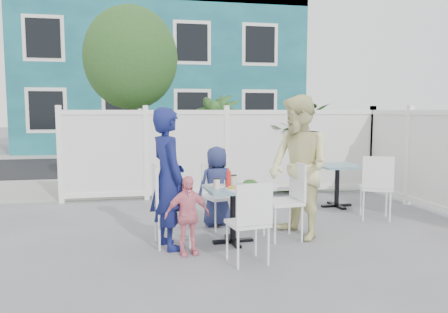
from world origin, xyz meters
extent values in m
plane|color=slate|center=(0.00, 0.00, 0.00)|extent=(80.00, 80.00, 0.00)
cube|color=gray|center=(0.00, 3.80, 0.01)|extent=(24.00, 2.60, 0.01)
cube|color=black|center=(0.00, 7.50, 0.00)|extent=(24.00, 5.00, 0.01)
cube|color=gray|center=(0.00, 10.60, 0.01)|extent=(24.00, 1.60, 0.01)
cube|color=#164C5C|center=(-0.50, 14.00, 3.00)|extent=(11.00, 6.00, 6.00)
cube|color=black|center=(-3.00, 11.02, 1.60)|extent=(1.20, 0.04, 1.40)
cube|color=black|center=(1.00, 11.02, 1.60)|extent=(1.20, 0.04, 1.40)
cube|color=black|center=(-3.00, 11.02, 4.10)|extent=(1.20, 0.04, 1.40)
cube|color=black|center=(1.00, 11.02, 4.10)|extent=(1.20, 0.04, 1.40)
cube|color=white|center=(0.10, 2.40, 0.82)|extent=(5.80, 0.04, 1.40)
cube|color=white|center=(0.10, 2.40, 1.56)|extent=(5.86, 0.08, 0.08)
cube|color=white|center=(0.10, 2.40, 0.06)|extent=(5.86, 0.08, 0.12)
cube|color=white|center=(3.00, 0.60, 0.82)|extent=(0.04, 3.60, 1.40)
cube|color=white|center=(3.00, 0.60, 1.56)|extent=(0.08, 3.66, 0.08)
cube|color=white|center=(3.00, 0.60, 0.06)|extent=(0.08, 3.66, 0.12)
cylinder|color=#382316|center=(-1.60, 3.30, 1.20)|extent=(0.12, 0.12, 2.40)
ellipsoid|color=#203817|center=(-1.60, 3.30, 2.60)|extent=(1.80, 1.62, 1.98)
cube|color=gold|center=(-2.26, 4.00, 0.67)|extent=(0.80, 0.63, 1.34)
imported|color=#203817|center=(-0.05, 3.10, 0.95)|extent=(1.50, 1.50, 1.90)
imported|color=#203817|center=(1.47, 3.00, 0.87)|extent=(2.04, 1.96, 1.74)
cube|color=teal|center=(-0.37, -0.38, 0.65)|extent=(0.68, 0.68, 0.04)
cylinder|color=black|center=(-0.37, -0.38, 0.33)|extent=(0.07, 0.07, 0.62)
cube|color=black|center=(-0.37, -0.38, 0.02)|extent=(0.50, 0.11, 0.04)
cube|color=black|center=(-0.37, -0.38, 0.02)|extent=(0.11, 0.50, 0.04)
cube|color=teal|center=(1.73, 1.23, 0.68)|extent=(0.70, 0.70, 0.04)
cylinder|color=black|center=(1.73, 1.23, 0.34)|extent=(0.08, 0.08, 0.64)
cube|color=black|center=(1.73, 1.23, 0.02)|extent=(0.52, 0.11, 0.04)
cube|color=black|center=(1.73, 1.23, 0.02)|extent=(0.11, 0.52, 0.04)
cube|color=white|center=(-1.09, -0.34, 0.46)|extent=(0.44, 0.46, 0.04)
cube|color=white|center=(-1.29, -0.35, 0.72)|extent=(0.06, 0.43, 0.46)
cylinder|color=white|center=(-0.93, -0.14, 0.23)|extent=(0.02, 0.02, 0.46)
cylinder|color=white|center=(-0.90, -0.51, 0.23)|extent=(0.02, 0.02, 0.46)
cylinder|color=white|center=(-1.28, -0.17, 0.23)|extent=(0.02, 0.02, 0.46)
cylinder|color=white|center=(-1.25, -0.54, 0.23)|extent=(0.02, 0.02, 0.46)
cube|color=white|center=(0.27, -0.35, 0.46)|extent=(0.45, 0.46, 0.04)
cube|color=white|center=(0.46, -0.33, 0.72)|extent=(0.07, 0.43, 0.46)
cylinder|color=white|center=(0.11, -0.54, 0.23)|extent=(0.02, 0.02, 0.46)
cylinder|color=white|center=(0.08, -0.17, 0.23)|extent=(0.02, 0.02, 0.46)
cylinder|color=white|center=(0.46, -0.52, 0.23)|extent=(0.02, 0.02, 0.46)
cylinder|color=white|center=(0.43, -0.15, 0.23)|extent=(0.02, 0.02, 0.46)
cube|color=white|center=(-0.39, 0.30, 0.42)|extent=(0.50, 0.48, 0.04)
cube|color=white|center=(-0.45, 0.47, 0.66)|extent=(0.38, 0.15, 0.42)
cylinder|color=white|center=(-0.18, 0.20, 0.21)|extent=(0.02, 0.02, 0.42)
cylinder|color=white|center=(-0.50, 0.10, 0.21)|extent=(0.02, 0.02, 0.42)
cylinder|color=white|center=(-0.28, 0.51, 0.21)|extent=(0.02, 0.02, 0.42)
cylinder|color=white|center=(-0.60, 0.40, 0.21)|extent=(0.02, 0.02, 0.42)
cube|color=white|center=(-0.37, -1.09, 0.42)|extent=(0.45, 0.43, 0.04)
cube|color=white|center=(-0.34, -1.26, 0.65)|extent=(0.39, 0.09, 0.42)
cylinder|color=white|center=(-0.56, -0.96, 0.21)|extent=(0.02, 0.02, 0.42)
cylinder|color=white|center=(-0.22, -0.90, 0.21)|extent=(0.02, 0.02, 0.42)
cylinder|color=white|center=(-0.51, -1.27, 0.21)|extent=(0.02, 0.02, 0.42)
cylinder|color=white|center=(-0.18, -1.22, 0.21)|extent=(0.02, 0.02, 0.42)
cube|color=white|center=(1.93, 0.37, 0.46)|extent=(0.55, 0.54, 0.04)
cube|color=white|center=(1.86, 0.19, 0.71)|extent=(0.41, 0.19, 0.46)
cylinder|color=white|center=(1.83, 0.60, 0.23)|extent=(0.02, 0.02, 0.46)
cylinder|color=white|center=(2.17, 0.46, 0.23)|extent=(0.02, 0.02, 0.46)
cylinder|color=white|center=(1.69, 0.28, 0.23)|extent=(0.02, 0.02, 0.46)
cylinder|color=white|center=(2.03, 0.14, 0.23)|extent=(0.02, 0.02, 0.46)
imported|color=navy|center=(-1.14, -0.42, 0.81)|extent=(0.56, 0.69, 1.62)
imported|color=#D6CD51|center=(0.48, -0.32, 0.89)|extent=(0.90, 1.03, 1.78)
imported|color=navy|center=(-0.42, 0.44, 0.55)|extent=(0.59, 0.44, 1.10)
imported|color=pink|center=(-0.96, -0.71, 0.44)|extent=(0.55, 0.31, 0.88)
cylinder|color=white|center=(-0.37, -0.51, 0.68)|extent=(0.24, 0.24, 0.02)
cylinder|color=white|center=(-0.55, -0.25, 0.68)|extent=(0.24, 0.24, 0.02)
imported|color=white|center=(-0.16, -0.36, 0.70)|extent=(0.24, 0.24, 0.06)
cylinder|color=beige|center=(-0.57, -0.41, 0.73)|extent=(0.08, 0.08, 0.12)
cylinder|color=beige|center=(-0.32, -0.17, 0.73)|extent=(0.07, 0.07, 0.11)
cylinder|color=red|center=(-0.42, -0.33, 0.77)|extent=(0.06, 0.06, 0.19)
cylinder|color=white|center=(-0.42, -0.14, 0.70)|extent=(0.03, 0.03, 0.06)
cylinder|color=black|center=(-0.41, -0.14, 0.71)|extent=(0.03, 0.03, 0.07)
camera|label=1|loc=(-1.44, -5.41, 1.59)|focal=35.00mm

